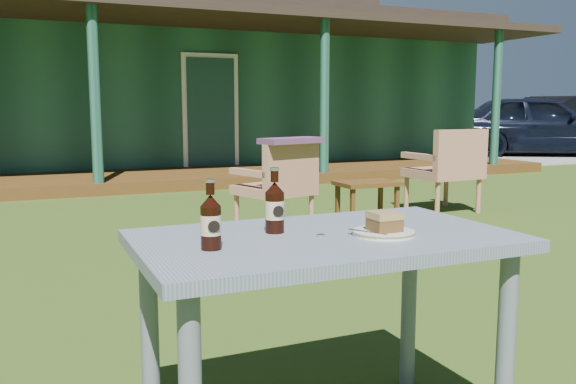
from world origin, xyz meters
name	(u,v)px	position (x,y,z in m)	size (l,w,h in m)	color
ground	(198,304)	(0.00, 0.00, 0.00)	(80.00, 80.00, 0.00)	#334916
pavilion	(68,82)	(0.00, 9.39, 1.61)	(15.80, 8.30, 3.45)	#1C4B3A
gravel_strip	(513,152)	(10.50, 8.50, 0.01)	(9.00, 6.00, 0.02)	gray
tree_mid	(137,1)	(3.00, 18.50, 4.75)	(0.28, 0.28, 9.50)	brown
car_near	(537,125)	(10.18, 7.47, 0.72)	(1.70, 4.23, 1.44)	black
car_far	(566,122)	(13.43, 9.58, 0.72)	(1.52, 4.37, 1.44)	black
cafe_table	(325,265)	(0.00, -1.60, 0.62)	(1.20, 0.70, 0.72)	slate
plate	(383,232)	(0.17, -1.68, 0.73)	(0.20, 0.20, 0.01)	silver
cake_slice	(385,221)	(0.17, -1.68, 0.77)	(0.09, 0.09, 0.06)	#503619
fork	(368,232)	(0.10, -1.69, 0.74)	(0.01, 0.14, 0.00)	silver
cola_bottle_near	(275,207)	(-0.14, -1.51, 0.81)	(0.06, 0.07, 0.21)	black
cola_bottle_far	(211,221)	(-0.39, -1.65, 0.80)	(0.06, 0.06, 0.20)	black
bottle_cap	(321,236)	(-0.03, -1.62, 0.72)	(0.03, 0.03, 0.01)	silver
armchair_left	(280,182)	(1.24, 1.74, 0.46)	(0.74, 0.72, 0.81)	#A96F54
armchair_right	(448,166)	(3.30, 1.96, 0.51)	(0.69, 0.65, 0.90)	#A96F54
floral_throw	(291,140)	(1.29, 1.58, 0.84)	(0.60, 0.23, 0.05)	#593355
side_table	(367,187)	(2.24, 1.85, 0.34)	(0.60, 0.40, 0.40)	#4C2F12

